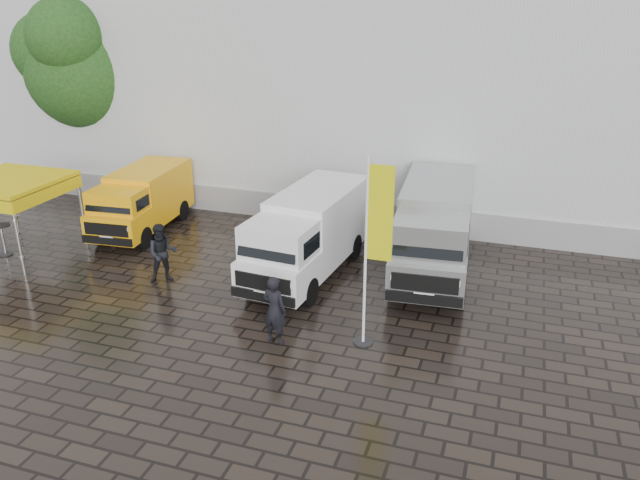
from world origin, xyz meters
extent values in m
plane|color=black|center=(0.00, 0.00, 0.00)|extent=(120.00, 120.00, 0.00)
cube|color=silver|center=(2.00, 16.00, 6.00)|extent=(44.00, 16.00, 12.00)
cube|color=gray|center=(2.00, 7.95, 0.50)|extent=(44.00, 0.15, 1.00)
cylinder|color=silver|center=(-13.36, 3.43, 1.22)|extent=(0.10, 0.10, 2.45)
cylinder|color=silver|center=(-10.36, 3.43, 1.22)|extent=(0.10, 0.10, 2.45)
cylinder|color=silver|center=(-10.36, 0.42, 1.22)|extent=(0.10, 0.10, 2.45)
cube|color=#D9BC0B|center=(-11.86, 1.92, 2.55)|extent=(3.21, 3.21, 0.12)
cylinder|color=black|center=(0.78, -0.17, 0.02)|extent=(0.50, 0.50, 0.04)
cylinder|color=white|center=(0.78, -0.17, 2.43)|extent=(0.07, 0.07, 4.86)
cube|color=#D1D10B|center=(1.11, -0.17, 3.50)|extent=(0.60, 0.03, 2.34)
cylinder|color=black|center=(-13.87, 8.92, 2.16)|extent=(0.60, 0.60, 4.31)
sphere|color=#133D16|center=(-13.87, 8.92, 5.17)|extent=(4.74, 4.74, 4.74)
sphere|color=#133D16|center=(-14.47, 9.82, 7.11)|extent=(2.80, 2.80, 2.80)
cylinder|color=black|center=(-12.17, 1.55, 0.54)|extent=(0.60, 0.60, 1.08)
imported|color=black|center=(-1.35, -0.84, 0.91)|extent=(0.73, 0.55, 1.82)
imported|color=black|center=(-5.93, 1.43, 0.93)|extent=(1.14, 1.09, 1.86)
camera|label=1|loc=(4.08, -13.56, 8.28)|focal=35.00mm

